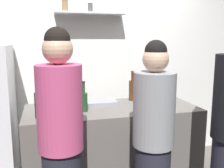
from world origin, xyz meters
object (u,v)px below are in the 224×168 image
Objects in this scene: wine_bottle_dark_glass at (39,104)px; person_grey_hoodie at (153,141)px; person_pink_top at (61,143)px; utensil_holder at (165,105)px; wine_bottle_green_glass at (84,101)px; baking_pan at (100,103)px; water_bottle_plastic at (73,95)px; wine_bottle_amber_glass at (132,89)px.

wine_bottle_dark_glass is 0.21× the size of person_grey_hoodie.
person_pink_top is 0.75m from person_grey_hoodie.
utensil_holder is at bearing -4.17° from wine_bottle_dark_glass.
person_pink_top reaches higher than wine_bottle_green_glass.
water_bottle_plastic reaches higher than baking_pan.
baking_pan is 0.98× the size of wine_bottle_amber_glass.
wine_bottle_dark_glass reaches higher than baking_pan.
person_grey_hoodie reaches higher than wine_bottle_dark_glass.
person_grey_hoodie reaches higher than wine_bottle_amber_glass.
baking_pan is 0.92m from person_pink_top.
wine_bottle_green_glass is 0.44m from wine_bottle_dark_glass.
baking_pan is 1.41× the size of water_bottle_plastic.
wine_bottle_dark_glass reaches higher than water_bottle_plastic.
person_pink_top is at bearing -71.71° from wine_bottle_dark_glass.
person_pink_top is (-0.19, -0.88, -0.17)m from water_bottle_plastic.
water_bottle_plastic is 0.14× the size of person_pink_top.
baking_pan is 0.71m from wine_bottle_dark_glass.
utensil_holder is at bearing -13.35° from wine_bottle_green_glass.
utensil_holder is 0.90× the size of water_bottle_plastic.
wine_bottle_green_glass is at bearing -136.51° from baking_pan.
wine_bottle_amber_glass reaches higher than wine_bottle_green_glass.
baking_pan is 0.70m from utensil_holder.
water_bottle_plastic is (-0.70, -0.03, -0.02)m from wine_bottle_amber_glass.
person_pink_top reaches higher than wine_bottle_amber_glass.
person_grey_hoodie is at bearing -28.88° from wine_bottle_dark_glass.
wine_bottle_dark_glass is at bearing 175.83° from utensil_holder.
person_pink_top is at bearing -121.25° from baking_pan.
person_grey_hoodie is (-0.14, -0.92, -0.25)m from wine_bottle_amber_glass.
person_pink_top is at bearing -130.42° from person_grey_hoodie.
wine_bottle_green_glass is at bearing 179.68° from person_grey_hoodie.
person_grey_hoodie is (0.56, -0.89, -0.23)m from water_bottle_plastic.
water_bottle_plastic is 0.91m from person_pink_top.
utensil_holder is 0.71× the size of wine_bottle_green_glass.
wine_bottle_amber_glass is 1.28m from person_pink_top.
wine_bottle_amber_glass is 0.70m from water_bottle_plastic.
wine_bottle_dark_glass reaches higher than wine_bottle_green_glass.
wine_bottle_green_glass is (-0.62, -0.32, -0.02)m from wine_bottle_amber_glass.
wine_bottle_amber_glass is 0.21× the size of person_grey_hoodie.
wine_bottle_dark_glass is 0.55m from person_pink_top.
wine_bottle_dark_glass is (-0.64, -0.30, 0.10)m from baking_pan.
person_pink_top is (-0.88, -0.91, -0.20)m from wine_bottle_amber_glass.
wine_bottle_dark_glass is at bearing -154.74° from baking_pan.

